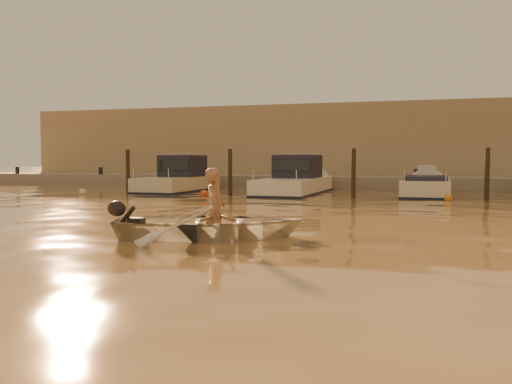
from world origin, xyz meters
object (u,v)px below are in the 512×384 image
(moored_boat_1, at_px, (178,178))
(waterfront_building, at_px, (388,145))
(dinghy, at_px, (210,224))
(moored_boat_2, at_px, (294,180))
(person, at_px, (215,210))
(moored_boat_3, at_px, (426,191))

(moored_boat_1, xyz_separation_m, waterfront_building, (9.05, 11.00, 1.77))
(dinghy, relative_size, waterfront_building, 0.08)
(moored_boat_1, xyz_separation_m, moored_boat_2, (5.84, 0.00, 0.00))
(person, distance_m, moored_boat_1, 16.57)
(moored_boat_1, height_order, waterfront_building, waterfront_building)
(dinghy, xyz_separation_m, waterfront_building, (1.28, 25.62, 2.13))
(person, bearing_deg, moored_boat_2, -12.99)
(dinghy, bearing_deg, person, -90.00)
(dinghy, bearing_deg, moored_boat_3, -35.59)
(person, bearing_deg, dinghy, 90.00)
(moored_boat_3, bearing_deg, moored_boat_2, 180.00)
(moored_boat_3, bearing_deg, dinghy, -104.71)
(person, distance_m, moored_boat_3, 15.06)
(person, height_order, waterfront_building, waterfront_building)
(dinghy, height_order, moored_boat_1, moored_boat_1)
(moored_boat_1, distance_m, waterfront_building, 14.35)
(dinghy, xyz_separation_m, moored_boat_1, (-7.77, 14.62, 0.35))
(dinghy, height_order, moored_boat_2, moored_boat_2)
(waterfront_building, bearing_deg, moored_boat_3, -76.89)
(dinghy, relative_size, moored_boat_1, 0.58)
(moored_boat_2, bearing_deg, moored_boat_3, 0.00)
(moored_boat_3, bearing_deg, waterfront_building, 103.11)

